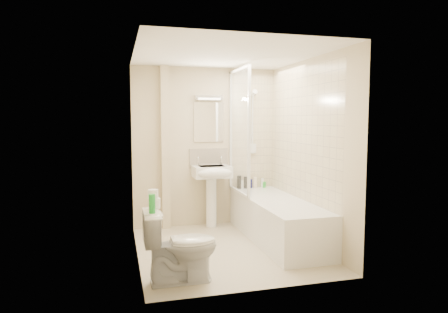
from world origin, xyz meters
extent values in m
plane|color=beige|center=(0.00, 0.00, 0.00)|extent=(2.50, 2.50, 0.00)
cube|color=beige|center=(0.00, 1.25, 1.20)|extent=(2.20, 0.02, 2.40)
cube|color=beige|center=(-1.10, 0.00, 1.20)|extent=(0.02, 2.50, 2.40)
cube|color=beige|center=(1.10, 0.00, 1.20)|extent=(0.02, 2.50, 2.40)
cube|color=white|center=(0.00, 0.00, 2.40)|extent=(2.20, 2.50, 0.02)
cube|color=beige|center=(0.75, 1.24, 1.42)|extent=(0.70, 0.01, 1.75)
cube|color=beige|center=(1.09, 0.20, 1.42)|extent=(0.01, 2.10, 1.75)
cube|color=beige|center=(-0.62, 1.19, 1.20)|extent=(0.12, 0.12, 2.40)
cube|color=beige|center=(0.05, 1.24, 1.03)|extent=(0.60, 0.02, 0.30)
cube|color=white|center=(0.05, 1.24, 1.58)|extent=(0.46, 0.01, 0.60)
cube|color=silver|center=(0.05, 1.22, 1.95)|extent=(0.42, 0.07, 0.07)
cube|color=white|center=(0.75, 0.20, 0.28)|extent=(0.70, 2.10, 0.55)
cube|color=white|center=(0.75, 0.20, 0.49)|extent=(0.56, 1.96, 0.05)
cube|color=white|center=(0.40, 0.80, 1.45)|extent=(0.01, 0.90, 1.80)
cube|color=white|center=(0.40, 1.23, 1.45)|extent=(0.04, 0.04, 1.80)
cube|color=white|center=(0.40, 0.35, 1.45)|extent=(0.04, 0.04, 1.80)
cube|color=white|center=(0.40, 0.80, 2.33)|extent=(0.04, 0.90, 0.04)
cube|color=white|center=(0.40, 0.80, 0.57)|extent=(0.04, 0.90, 0.03)
cylinder|color=white|center=(0.75, 1.22, 1.55)|extent=(0.02, 0.02, 0.90)
cylinder|color=white|center=(0.75, 1.22, 1.10)|extent=(0.05, 0.05, 0.02)
cylinder|color=white|center=(0.75, 1.22, 2.00)|extent=(0.05, 0.05, 0.02)
cylinder|color=white|center=(0.75, 1.15, 2.03)|extent=(0.08, 0.11, 0.11)
cube|color=white|center=(0.75, 1.21, 1.17)|extent=(0.10, 0.05, 0.14)
cylinder|color=white|center=(0.73, 1.19, 1.60)|extent=(0.01, 0.13, 0.84)
cylinder|color=white|center=(0.05, 1.08, 0.37)|extent=(0.16, 0.16, 0.74)
cube|color=white|center=(0.05, 1.05, 0.85)|extent=(0.55, 0.42, 0.17)
ellipsoid|color=white|center=(0.05, 0.88, 0.85)|extent=(0.55, 0.23, 0.17)
cube|color=silver|center=(0.05, 1.05, 0.91)|extent=(0.38, 0.28, 0.04)
cylinder|color=white|center=(-0.13, 1.16, 0.98)|extent=(0.03, 0.03, 0.10)
cylinder|color=white|center=(0.23, 1.16, 0.98)|extent=(0.03, 0.03, 0.10)
sphere|color=white|center=(-0.13, 1.16, 1.04)|extent=(0.04, 0.04, 0.04)
sphere|color=white|center=(0.23, 1.16, 1.04)|extent=(0.04, 0.04, 0.04)
cylinder|color=black|center=(0.52, 1.16, 0.65)|extent=(0.06, 0.06, 0.20)
cylinder|color=white|center=(0.56, 1.16, 0.61)|extent=(0.06, 0.06, 0.13)
cylinder|color=black|center=(0.62, 1.16, 0.64)|extent=(0.06, 0.06, 0.18)
cylinder|color=#121451|center=(0.71, 1.16, 0.62)|extent=(0.05, 0.05, 0.14)
cylinder|color=#F7E5BF|center=(0.78, 1.16, 0.63)|extent=(0.06, 0.06, 0.17)
cylinder|color=silver|center=(0.90, 1.16, 0.62)|extent=(0.05, 0.05, 0.15)
cylinder|color=green|center=(0.92, 1.16, 0.59)|extent=(0.07, 0.07, 0.09)
imported|color=white|center=(-0.72, -0.85, 0.37)|extent=(0.41, 0.72, 0.74)
cylinder|color=white|center=(-0.96, -0.76, 0.79)|extent=(0.11, 0.11, 0.10)
cylinder|color=white|center=(-0.97, -0.76, 0.89)|extent=(0.10, 0.10, 0.09)
cylinder|color=green|center=(-1.00, -0.95, 0.83)|extent=(0.06, 0.06, 0.18)
camera|label=1|loc=(-1.31, -4.70, 1.62)|focal=32.00mm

